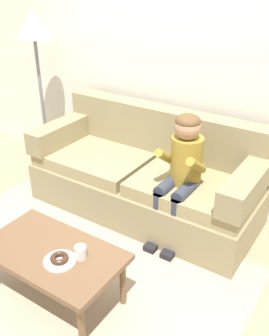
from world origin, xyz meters
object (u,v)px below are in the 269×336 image
Objects in this scene: person_child at (182,167)px; toy_controller at (46,228)px; mug at (81,252)px; floor_lamp at (35,40)px; coffee_table at (52,256)px; couch at (147,177)px; donut at (59,258)px.

person_child reaches higher than toy_controller.
floor_lamp is (-1.74, 1.42, 0.96)m from mug.
person_child is 1.34m from toy_controller.
coffee_table is 2.37m from floor_lamp.
mug is (-0.16, -1.07, -0.20)m from person_child.
couch is 2.20× the size of coffee_table.
coffee_table is at bearing 157.04° from donut.
mug is at bearing -58.97° from toy_controller.
floor_lamp is at bearing 174.43° from couch.
couch is at bearing 102.73° from mug.
person_child is 1.10m from mug.
person_child is at bearing -24.59° from couch.
floor_lamp is at bearing 137.27° from donut.
person_child is 12.24× the size of mug.
floor_lamp reaches higher than mug.
toy_controller is (-0.56, -0.81, -0.31)m from couch.
person_child reaches higher than couch.
donut reaches higher than coffee_table.
couch is at bearing 98.26° from donut.
toy_controller is at bearing 150.81° from mug.
couch is 9.36× the size of toy_controller.
floor_lamp reaches higher than donut.
toy_controller is (-0.85, 0.47, -0.45)m from mug.
floor_lamp is (-0.89, 0.95, 1.41)m from toy_controller.
donut is (0.12, -0.05, 0.08)m from coffee_table.
coffee_table is at bearing -86.53° from couch.
person_child is 1.22m from donut.
couch is 1.92× the size of person_child.
toy_controller is (-0.64, 0.53, -0.36)m from coffee_table.
mug is at bearing -77.27° from couch.
mug is 1.07m from toy_controller.
mug is 0.40× the size of toy_controller.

